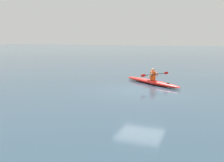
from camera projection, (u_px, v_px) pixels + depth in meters
name	position (u px, v px, depth m)	size (l,w,h in m)	color
ground_plane	(141.00, 91.00, 13.95)	(160.00, 160.00, 0.00)	#283D4C
kayak	(151.00, 82.00, 16.14)	(4.23, 3.13, 0.27)	red
kayaker	(153.00, 75.00, 15.95)	(1.35, 1.96, 0.76)	#E04C14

